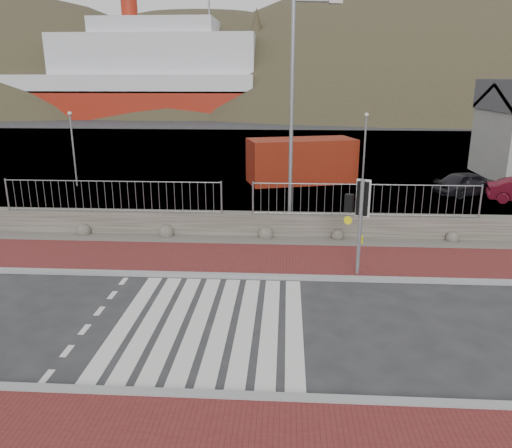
# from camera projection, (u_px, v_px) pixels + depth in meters

# --- Properties ---
(ground) EXTENTS (220.00, 220.00, 0.00)m
(ground) POSITION_uv_depth(u_px,v_px,m) (210.00, 324.00, 12.45)
(ground) COLOR #28282B
(ground) RESTS_ON ground
(sidewalk_far) EXTENTS (40.00, 3.00, 0.08)m
(sidewalk_far) POSITION_uv_depth(u_px,v_px,m) (230.00, 259.00, 16.75)
(sidewalk_far) COLOR maroon
(sidewalk_far) RESTS_ON ground
(kerb_near) EXTENTS (40.00, 0.25, 0.12)m
(kerb_near) POSITION_uv_depth(u_px,v_px,m) (186.00, 395.00, 9.56)
(kerb_near) COLOR gray
(kerb_near) RESTS_ON ground
(kerb_far) EXTENTS (40.00, 0.25, 0.12)m
(kerb_far) POSITION_uv_depth(u_px,v_px,m) (224.00, 276.00, 15.31)
(kerb_far) COLOR gray
(kerb_far) RESTS_ON ground
(zebra_crossing) EXTENTS (4.62, 5.60, 0.01)m
(zebra_crossing) POSITION_uv_depth(u_px,v_px,m) (210.00, 323.00, 12.45)
(zebra_crossing) COLOR silver
(zebra_crossing) RESTS_ON ground
(gravel_strip) EXTENTS (40.00, 1.50, 0.06)m
(gravel_strip) POSITION_uv_depth(u_px,v_px,m) (236.00, 241.00, 18.66)
(gravel_strip) COLOR #59544C
(gravel_strip) RESTS_ON ground
(stone_wall) EXTENTS (40.00, 0.60, 0.90)m
(stone_wall) POSITION_uv_depth(u_px,v_px,m) (238.00, 224.00, 19.31)
(stone_wall) COLOR #4C483E
(stone_wall) RESTS_ON ground
(railing) EXTENTS (18.07, 0.07, 1.22)m
(railing) POSITION_uv_depth(u_px,v_px,m) (237.00, 190.00, 18.78)
(railing) COLOR gray
(railing) RESTS_ON stone_wall
(quay) EXTENTS (120.00, 40.00, 0.50)m
(quay) POSITION_uv_depth(u_px,v_px,m) (263.00, 155.00, 39.16)
(quay) COLOR #4C4C4F
(quay) RESTS_ON ground
(water) EXTENTS (220.00, 50.00, 0.05)m
(water) POSITION_uv_depth(u_px,v_px,m) (275.00, 119.00, 72.66)
(water) COLOR #3F4C54
(water) RESTS_ON ground
(ferry) EXTENTS (50.00, 16.00, 20.00)m
(ferry) POSITION_uv_depth(u_px,v_px,m) (117.00, 81.00, 77.39)
(ferry) COLOR maroon
(ferry) RESTS_ON ground
(hills_backdrop) EXTENTS (254.00, 90.00, 100.00)m
(hills_backdrop) POSITION_uv_depth(u_px,v_px,m) (309.00, 223.00, 102.72)
(hills_backdrop) COLOR #353721
(hills_backdrop) RESTS_ON ground
(traffic_signal_far) EXTENTS (0.74, 0.49, 3.03)m
(traffic_signal_far) POSITION_uv_depth(u_px,v_px,m) (360.00, 207.00, 14.85)
(traffic_signal_far) COLOR gray
(traffic_signal_far) RESTS_ON ground
(streetlight) EXTENTS (1.82, 0.49, 8.63)m
(streetlight) POSITION_uv_depth(u_px,v_px,m) (296.00, 106.00, 18.73)
(streetlight) COLOR gray
(streetlight) RESTS_ON ground
(shipping_container) EXTENTS (6.51, 4.10, 2.52)m
(shipping_container) POSITION_uv_depth(u_px,v_px,m) (301.00, 161.00, 28.87)
(shipping_container) COLOR maroon
(shipping_container) RESTS_ON ground
(car_a) EXTENTS (3.96, 2.56, 1.25)m
(car_a) POSITION_uv_depth(u_px,v_px,m) (470.00, 183.00, 25.79)
(car_a) COLOR black
(car_a) RESTS_ON ground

